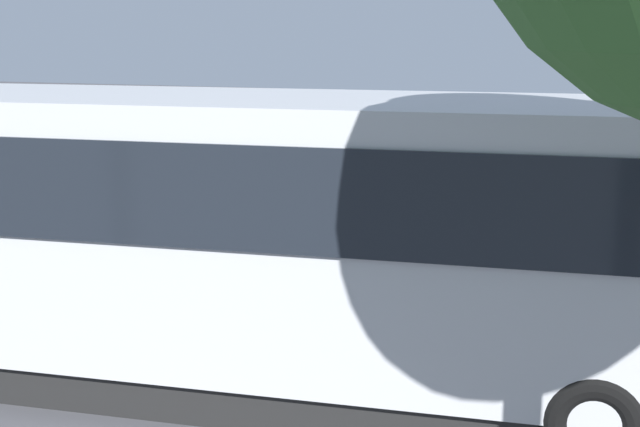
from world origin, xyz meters
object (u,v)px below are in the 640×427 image
Objects in this scene: tour_bus at (260,244)px; spectator_centre at (278,238)px; parked_motorcycle_silver at (517,314)px; traffic_cone at (301,244)px; spectator_far_left at (431,255)px; spectator_left at (359,245)px; stunt_motorcycle at (247,190)px.

spectator_centre is at bearing -72.90° from tour_bus.
traffic_cone is (3.98, -3.18, -0.18)m from parked_motorcycle_silver.
traffic_cone is (2.76, -2.55, -0.68)m from spectator_far_left.
tour_bus is 3.47m from parked_motorcycle_silver.
tour_bus is 6.13× the size of spectator_far_left.
spectator_left is at bearing -97.14° from tour_bus.
parked_motorcycle_silver is at bearing -142.53° from tour_bus.
spectator_far_left is at bearing -27.46° from parked_motorcycle_silver.
parked_motorcycle_silver is (-3.40, 0.63, -0.57)m from spectator_centre.
spectator_centre is at bearing 0.25° from spectator_far_left.
tour_bus is 2.80m from spectator_centre.
tour_bus is 16.10× the size of traffic_cone.
spectator_centre is at bearing 5.37° from spectator_left.
tour_bus is 2.82m from spectator_left.
traffic_cone is at bearing 143.79° from stunt_motorcycle.
tour_bus reaches higher than spectator_centre.
spectator_left is 0.82× the size of stunt_motorcycle.
tour_bus reaches higher than spectator_far_left.
stunt_motorcycle is at bearing -65.66° from tour_bus.
tour_bus is at bearing 105.02° from traffic_cone.
spectator_far_left is 0.81× the size of parked_motorcycle_silver.
spectator_left is 0.97× the size of spectator_centre.
tour_bus is 5.96× the size of spectator_left.
spectator_far_left is 0.97× the size of spectator_left.
parked_motorcycle_silver is (-2.59, -1.99, -1.16)m from tour_bus.
spectator_left is at bearing 132.09° from stunt_motorcycle.
traffic_cone is (0.58, -2.56, -0.74)m from spectator_centre.
stunt_motorcycle is 3.28× the size of traffic_cone.
stunt_motorcycle is (2.01, -3.60, -0.08)m from spectator_centre.
spectator_left reaches higher than stunt_motorcycle.
spectator_left reaches higher than parked_motorcycle_silver.
spectator_left is 2.70× the size of traffic_cone.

